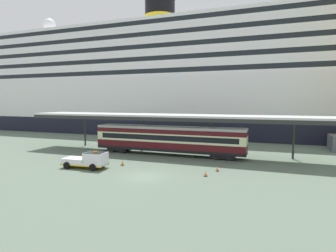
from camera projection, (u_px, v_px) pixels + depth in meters
ground_plane at (145, 177)px, 28.26m from camera, size 400.00×400.00×0.00m
cruise_ship at (184, 84)px, 71.90m from camera, size 154.70×31.38×35.08m
platform_canopy at (169, 116)px, 39.81m from camera, size 44.35×6.05×5.78m
train_carriage at (168, 139)px, 39.73m from camera, size 21.87×2.81×4.11m
service_truck at (89, 160)px, 31.84m from camera, size 5.33×2.54×2.02m
traffic_cone_near at (206, 173)px, 28.47m from camera, size 0.36×0.36×0.59m
traffic_cone_mid at (217, 169)px, 30.51m from camera, size 0.36×0.36×0.60m
traffic_cone_far at (122, 163)px, 33.30m from camera, size 0.36×0.36×0.68m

